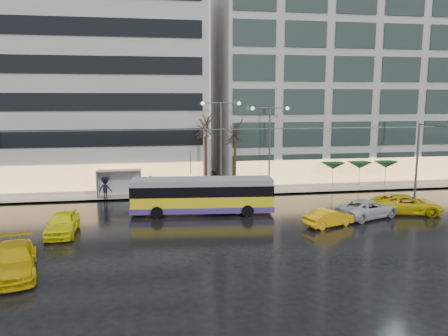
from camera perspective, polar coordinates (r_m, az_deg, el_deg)
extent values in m
plane|color=black|center=(33.69, -0.92, -7.28)|extent=(140.00, 140.00, 0.00)
cube|color=gray|center=(47.41, -0.99, -2.37)|extent=(80.00, 10.00, 0.15)
cube|color=slate|center=(42.62, -0.03, -3.67)|extent=(80.00, 0.10, 0.15)
cube|color=#A9A7A2|center=(52.25, -22.16, 10.25)|extent=(34.00, 14.00, 22.00)
cube|color=#A9A7A2|center=(56.30, 15.97, 11.96)|extent=(32.00, 14.00, 25.00)
cube|color=yellow|center=(36.29, -2.85, -4.44)|extent=(11.69, 3.46, 1.44)
cube|color=#473482|center=(36.41, -2.85, -5.18)|extent=(11.73, 3.51, 0.48)
cube|color=black|center=(36.06, -2.87, -2.81)|extent=(11.71, 3.49, 0.86)
cube|color=gray|center=(35.93, -2.88, -1.76)|extent=(11.69, 3.46, 0.48)
cube|color=black|center=(36.65, 6.23, -2.89)|extent=(0.26, 2.20, 1.25)
cube|color=black|center=(36.45, -12.01, -3.10)|extent=(0.26, 2.20, 1.25)
cylinder|color=black|center=(37.82, 2.67, -4.71)|extent=(0.99, 0.42, 0.96)
cylinder|color=black|center=(35.51, 3.11, -5.63)|extent=(0.99, 0.42, 0.96)
cylinder|color=black|center=(37.70, -8.45, -4.84)|extent=(0.99, 0.42, 0.96)
cylinder|color=black|center=(35.38, -8.75, -5.78)|extent=(0.99, 0.42, 0.96)
cylinder|color=#595B60|center=(36.59, -4.42, 0.63)|extent=(0.39, 3.56, 2.52)
cylinder|color=#595B60|center=(37.06, -4.42, 0.74)|extent=(0.39, 3.56, 2.52)
cylinder|color=#595B60|center=(48.85, 23.92, 1.26)|extent=(0.24, 0.24, 7.00)
cube|color=#595B60|center=(46.48, 25.87, 4.99)|extent=(0.10, 5.00, 0.10)
cylinder|color=#595B60|center=(38.25, -0.72, 5.05)|extent=(42.00, 0.04, 0.04)
cylinder|color=#595B60|center=(38.74, -0.83, 5.10)|extent=(42.00, 0.04, 0.04)
cube|color=#595B60|center=(43.16, -13.57, -0.35)|extent=(4.20, 1.60, 0.12)
cube|color=silver|center=(44.07, -13.44, -1.81)|extent=(4.00, 0.05, 2.20)
cube|color=white|center=(43.59, -16.19, -2.04)|extent=(0.10, 1.40, 2.20)
cylinder|color=#595B60|center=(42.90, -16.24, -2.22)|extent=(0.10, 0.10, 2.40)
cylinder|color=#595B60|center=(44.26, -16.02, -1.87)|extent=(0.10, 0.10, 2.40)
cylinder|color=#595B60|center=(42.59, -10.89, -2.10)|extent=(0.10, 0.10, 2.40)
cylinder|color=#595B60|center=(43.96, -10.84, -1.75)|extent=(0.10, 0.10, 2.40)
cylinder|color=#595B60|center=(43.57, -0.40, 2.71)|extent=(0.18, 0.18, 9.00)
cylinder|color=#595B60|center=(43.17, -1.60, 8.50)|extent=(1.80, 0.10, 0.10)
cylinder|color=#595B60|center=(43.45, 0.78, 8.51)|extent=(1.80, 0.10, 0.10)
sphere|color=#FFF2CC|center=(43.06, -2.80, 8.42)|extent=(0.36, 0.36, 0.36)
sphere|color=#FFF2CC|center=(43.61, 1.96, 8.44)|extent=(0.36, 0.36, 0.36)
cylinder|color=#595B60|center=(44.64, 5.96, 2.49)|extent=(0.18, 0.18, 8.50)
cylinder|color=#595B60|center=(44.13, 4.91, 7.83)|extent=(1.80, 0.10, 0.10)
cylinder|color=#595B60|center=(44.60, 7.17, 7.81)|extent=(1.80, 0.10, 0.10)
sphere|color=#FFF2CC|center=(43.92, 3.76, 7.78)|extent=(0.36, 0.36, 0.36)
sphere|color=#FFF2CC|center=(44.86, 8.29, 7.73)|extent=(0.36, 0.36, 0.36)
cylinder|color=black|center=(43.78, -2.38, 0.49)|extent=(0.28, 0.28, 5.60)
cylinder|color=black|center=(44.48, 1.43, 0.17)|extent=(0.28, 0.28, 4.90)
cylinder|color=#595B60|center=(47.58, 14.00, -1.16)|extent=(0.06, 0.06, 2.20)
cone|color=#113F1F|center=(47.39, 14.05, 0.27)|extent=(2.50, 2.50, 0.70)
cylinder|color=#595B60|center=(48.84, 17.23, -1.04)|extent=(0.06, 0.06, 2.20)
cone|color=#113F1F|center=(48.65, 17.30, 0.35)|extent=(2.50, 2.50, 0.70)
cylinder|color=#595B60|center=(50.24, 20.30, -0.92)|extent=(0.06, 0.06, 2.20)
cone|color=#113F1F|center=(50.06, 20.38, 0.43)|extent=(2.50, 2.50, 0.70)
imported|color=#FFF90D|center=(32.95, -20.36, -6.75)|extent=(2.02, 4.85, 1.64)
imported|color=#FFB20D|center=(33.80, 13.53, -6.33)|extent=(4.20, 2.69, 1.31)
imported|color=yellow|center=(39.49, 22.77, -4.37)|extent=(6.14, 4.10, 1.57)
imported|color=gold|center=(26.73, -25.79, -10.80)|extent=(3.52, 5.96, 1.62)
imported|color=silver|center=(37.05, 18.24, -5.05)|extent=(5.82, 4.15, 1.47)
imported|color=black|center=(43.35, -10.72, -2.34)|extent=(0.75, 0.64, 1.75)
imported|color=#C8428E|center=(43.19, -10.76, -1.20)|extent=(1.27, 1.28, 0.88)
imported|color=black|center=(43.15, -9.64, -2.26)|extent=(1.16, 1.08, 1.90)
imported|color=black|center=(42.46, -15.23, -2.60)|extent=(1.42, 1.08, 1.95)
imported|color=black|center=(42.32, -15.27, -1.57)|extent=(1.03, 1.03, 0.72)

